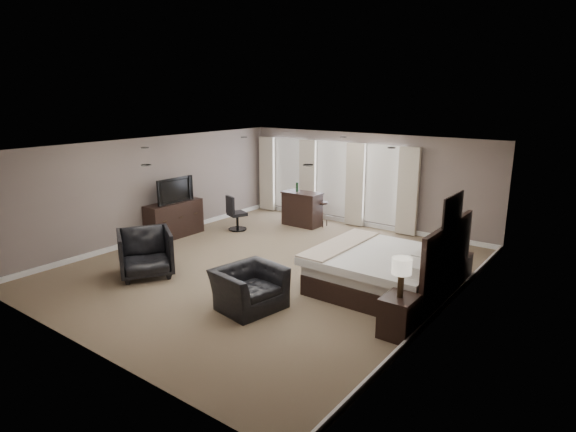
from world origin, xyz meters
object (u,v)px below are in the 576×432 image
Objects in this scene: nightstand_far at (459,266)px; armchair_far at (145,251)px; bar_stool_left at (301,209)px; lamp_far at (461,238)px; nightstand_near at (399,316)px; bar_stool_right at (322,214)px; lamp_near at (401,278)px; bar_counter at (302,209)px; armchair_near at (249,281)px; desk_chair at (237,213)px; dresser at (174,219)px; tv at (173,199)px; bed at (388,253)px.

armchair_far reaches higher than nightstand_far.
bar_stool_left is (0.14, 5.36, -0.14)m from armchair_far.
lamp_far is at bearing -18.71° from bar_stool_left.
nightstand_near reaches higher than nightstand_far.
bar_stool_left is at bearing 179.02° from bar_stool_right.
lamp_near reaches higher than bar_counter.
bar_counter is at bearing 138.25° from nightstand_near.
armchair_near is 1.44× the size of bar_stool_left.
nightstand_far is at bearing -16.57° from bar_counter.
desk_chair is at bearing -118.01° from bar_stool_left.
dresser is at bearing -120.08° from bar_stool_left.
bar_stool_left is at bearing -96.35° from desk_chair.
lamp_near is 0.94× the size of lamp_far.
bar_stool_right is at bearing -0.98° from bar_stool_left.
dresser is 4.05m from bar_stool_right.
tv reaches higher than nightstand_far.
bar_counter is at bearing 163.43° from lamp_far.
armchair_far reaches higher than desk_chair.
bar_stool_right is at bearing 51.06° from dresser.
bar_stool_left is at bearing 137.75° from lamp_near.
bed is at bearing -90.14° from tv.
nightstand_near is 0.91× the size of bar_stool_right.
armchair_far is at bearing -91.49° from bar_stool_left.
dresser is 3.54m from bar_counter.
armchair_near is 1.01× the size of bar_counter.
nightstand_far is 4.70m from bar_stool_right.
dresser is at bearing 168.05° from nightstand_near.
tv is 1.16× the size of desk_chair.
tv is 4.10m from bar_stool_right.
lamp_far is at bearing 90.00° from lamp_near.
armchair_far is 1.50× the size of bar_stool_right.
nightstand_far is (0.00, 2.90, -0.05)m from nightstand_near.
nightstand_near is at bearing -11.95° from dresser.
dresser is 1.50× the size of armchair_far.
armchair_far is 5.41m from bar_stool_right.
lamp_far is 0.58× the size of tv.
bed is at bearing -37.07° from bar_stool_left.
armchair_near is at bearing -127.91° from bed.
dresser is at bearing 179.86° from bed.
tv is 1.07× the size of armchair_far.
bed is 4.86m from armchair_far.
lamp_near is 0.88× the size of bar_stool_right.
dresser is 0.53m from tv.
armchair_far is (-5.23, -0.73, 0.21)m from nightstand_near.
desk_chair is at bearing -179.92° from nightstand_far.
armchair_far is at bearing -142.42° from tv.
nightstand_far is 0.55× the size of desk_chair.
bed reaches higher than dresser.
dresser is 1.69m from desk_chair.
lamp_near is 6.39m from bar_stool_right.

